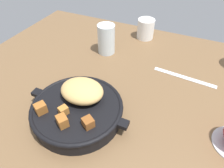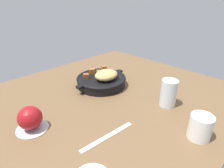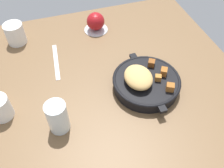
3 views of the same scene
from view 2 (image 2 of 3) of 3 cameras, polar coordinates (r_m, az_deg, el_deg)
The scene contains 7 objects.
ground_plane at distance 85.29cm, azimuth -0.10°, elevation -3.94°, with size 104.73×96.73×2.40cm, color brown.
cast_iron_skillet at distance 91.46cm, azimuth -3.09°, elevation 1.32°, with size 28.36×24.03×8.94cm.
saucer_plate at distance 70.34cm, azimuth -23.05°, elevation -12.26°, with size 10.62×10.62×0.60cm, color #B7BABF.
red_apple at distance 67.93cm, azimuth -23.68°, elevation -9.43°, with size 7.90×7.90×7.90cm, color maroon.
butter_knife at distance 62.20cm, azimuth -1.36°, elevation -15.60°, with size 20.49×1.60×0.36cm, color silver.
water_glass_tall at distance 77.94cm, azimuth 16.83°, elevation -2.63°, with size 6.46×6.46×11.05cm, color silver.
white_creamer_pitcher at distance 65.31cm, azimuth 25.19°, elevation -11.87°, with size 6.96×6.96×8.10cm, color white.
Camera 2 is at (51.99, 52.32, 41.64)cm, focal length 30.05 mm.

